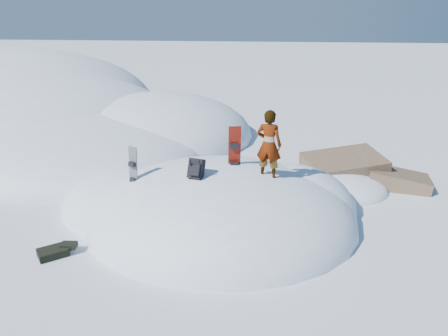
# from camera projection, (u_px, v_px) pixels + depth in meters

# --- Properties ---
(ground) EXTENTS (120.00, 120.00, 0.00)m
(ground) POSITION_uv_depth(u_px,v_px,m) (220.00, 221.00, 11.33)
(ground) COLOR white
(ground) RESTS_ON ground
(snow_mound) EXTENTS (8.00, 6.00, 3.00)m
(snow_mound) POSITION_uv_depth(u_px,v_px,m) (215.00, 217.00, 11.57)
(snow_mound) COLOR white
(snow_mound) RESTS_ON ground
(snow_ridge) EXTENTS (21.50, 18.50, 6.40)m
(snow_ridge) POSITION_uv_depth(u_px,v_px,m) (33.00, 119.00, 21.52)
(snow_ridge) COLOR white
(snow_ridge) RESTS_ON ground
(rock_outcrop) EXTENTS (4.68, 4.41, 1.68)m
(rock_outcrop) POSITION_uv_depth(u_px,v_px,m) (348.00, 183.00, 13.76)
(rock_outcrop) COLOR brown
(rock_outcrop) RESTS_ON ground
(snowboard_red) EXTENTS (0.35, 0.28, 1.67)m
(snowboard_red) POSITION_uv_depth(u_px,v_px,m) (234.00, 157.00, 11.00)
(snowboard_red) COLOR red
(snowboard_red) RESTS_ON snow_mound
(snowboard_dark) EXTENTS (0.28, 0.25, 1.40)m
(snowboard_dark) POSITION_uv_depth(u_px,v_px,m) (133.00, 174.00, 10.84)
(snowboard_dark) COLOR black
(snowboard_dark) RESTS_ON snow_mound
(backpack) EXTENTS (0.43, 0.51, 0.57)m
(backpack) POSITION_uv_depth(u_px,v_px,m) (196.00, 169.00, 10.26)
(backpack) COLOR black
(backpack) RESTS_ON snow_mound
(gear_pile) EXTENTS (0.85, 0.74, 0.22)m
(gear_pile) POSITION_uv_depth(u_px,v_px,m) (56.00, 251.00, 9.74)
(gear_pile) COLOR black
(gear_pile) RESTS_ON ground
(person) EXTENTS (0.70, 0.56, 1.69)m
(person) POSITION_uv_depth(u_px,v_px,m) (269.00, 145.00, 10.30)
(person) COLOR slate
(person) RESTS_ON snow_mound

